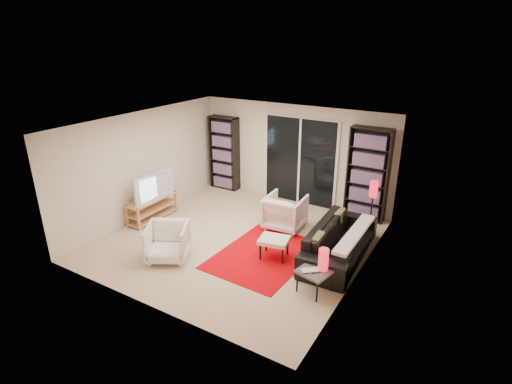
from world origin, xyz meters
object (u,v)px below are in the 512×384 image
bookshelf_left (224,153)px  ottoman (274,241)px  armchair_back (285,212)px  armchair_front (167,242)px  tv_stand (153,208)px  floor_lamp (373,196)px  sofa (340,241)px  bookshelf_right (368,175)px  side_table (315,273)px

bookshelf_left → ottoman: bookshelf_left is taller
armchair_back → armchair_front: bearing=56.3°
tv_stand → floor_lamp: floor_lamp is taller
bookshelf_left → armchair_back: bookshelf_left is taller
armchair_back → sofa: bearing=154.3°
ottoman → floor_lamp: 2.25m
bookshelf_right → side_table: 3.25m
bookshelf_right → sofa: bookshelf_right is taller
tv_stand → bookshelf_right: bearing=30.9°
sofa → armchair_back: (-1.44, 0.57, 0.04)m
floor_lamp → armchair_back: bearing=-162.7°
armchair_back → floor_lamp: bearing=-166.8°
tv_stand → armchair_front: bearing=-37.2°
tv_stand → side_table: (4.26, -0.71, 0.09)m
bookshelf_right → sofa: 2.05m
bookshelf_left → armchair_front: bearing=-71.2°
bookshelf_left → sofa: 4.44m
armchair_back → floor_lamp: size_ratio=0.66×
armchair_back → side_table: 2.34m
armchair_front → bookshelf_left: bearing=79.0°
bookshelf_left → bookshelf_right: bearing=-0.0°
ottoman → armchair_front: bearing=-148.0°
bookshelf_left → tv_stand: size_ratio=1.54×
armchair_front → side_table: (2.75, 0.44, 0.01)m
bookshelf_right → armchair_front: bearing=-125.9°
side_table → sofa: bearing=91.2°
ottoman → sofa: bearing=31.8°
bookshelf_right → sofa: (0.11, -1.92, -0.72)m
bookshelf_left → armchair_back: (2.52, -1.35, -0.60)m
bookshelf_right → ottoman: (-0.94, -2.57, -0.71)m
armchair_back → ottoman: (0.39, -1.22, -0.03)m
armchair_front → tv_stand: bearing=112.9°
bookshelf_left → sofa: size_ratio=0.86×
sofa → armchair_front: (-2.73, -1.70, 0.01)m
bookshelf_left → armchair_front: size_ratio=2.58×
bookshelf_right → tv_stand: bookshelf_right is taller
bookshelf_left → floor_lamp: bearing=-11.0°
side_table → armchair_front: bearing=-170.9°
bookshelf_right → tv_stand: bearing=-149.1°
ottoman → side_table: (1.07, -0.61, 0.01)m
bookshelf_right → side_table: bookshelf_right is taller
sofa → side_table: bearing=178.8°
sofa → ottoman: size_ratio=3.71×
ottoman → bookshelf_left: bearing=138.6°
tv_stand → ottoman: size_ratio=2.08×
armchair_front → floor_lamp: (2.98, 2.79, 0.57)m
tv_stand → sofa: bearing=7.5°
armchair_back → armchair_front: size_ratio=1.08×
side_table → floor_lamp: floor_lamp is taller
bookshelf_left → armchair_back: size_ratio=2.39×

